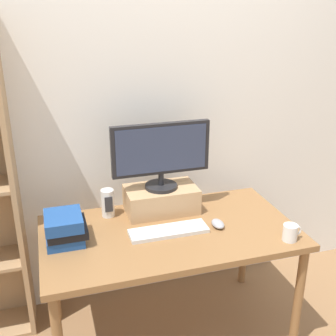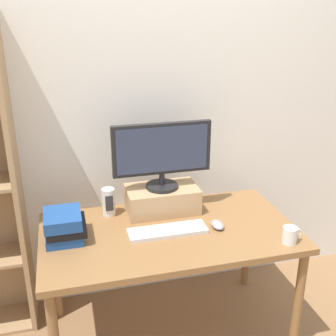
{
  "view_description": "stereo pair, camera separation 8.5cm",
  "coord_description": "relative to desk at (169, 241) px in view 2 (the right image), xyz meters",
  "views": [
    {
      "loc": [
        -0.59,
        -1.93,
        1.87
      ],
      "look_at": [
        0.02,
        0.09,
        1.03
      ],
      "focal_mm": 45.0,
      "sensor_mm": 36.0,
      "label": 1
    },
    {
      "loc": [
        -0.51,
        -1.95,
        1.87
      ],
      "look_at": [
        0.02,
        0.09,
        1.03
      ],
      "focal_mm": 45.0,
      "sensor_mm": 36.0,
      "label": 2
    }
  ],
  "objects": [
    {
      "name": "ground_plane",
      "position": [
        0.0,
        0.0,
        -0.64
      ],
      "size": [
        12.0,
        12.0,
        0.0
      ],
      "primitive_type": "plane",
      "color": "olive"
    },
    {
      "name": "back_wall",
      "position": [
        0.0,
        0.53,
        0.66
      ],
      "size": [
        7.0,
        0.08,
        2.6
      ],
      "color": "silver",
      "rests_on": "ground_plane"
    },
    {
      "name": "desk",
      "position": [
        0.0,
        0.0,
        0.0
      ],
      "size": [
        1.38,
        0.76,
        0.71
      ],
      "color": "olive",
      "rests_on": "ground_plane"
    },
    {
      "name": "riser_box",
      "position": [
        0.02,
        0.23,
        0.15
      ],
      "size": [
        0.42,
        0.24,
        0.15
      ],
      "color": "tan",
      "rests_on": "desk"
    },
    {
      "name": "computer_monitor",
      "position": [
        0.02,
        0.23,
        0.44
      ],
      "size": [
        0.57,
        0.19,
        0.39
      ],
      "color": "black",
      "rests_on": "riser_box"
    },
    {
      "name": "keyboard",
      "position": [
        -0.02,
        -0.03,
        0.08
      ],
      "size": [
        0.43,
        0.13,
        0.02
      ],
      "color": "silver",
      "rests_on": "desk"
    },
    {
      "name": "computer_mouse",
      "position": [
        0.27,
        -0.04,
        0.09
      ],
      "size": [
        0.06,
        0.1,
        0.04
      ],
      "color": "#99999E",
      "rests_on": "desk"
    },
    {
      "name": "book_stack",
      "position": [
        -0.55,
        0.04,
        0.15
      ],
      "size": [
        0.21,
        0.24,
        0.16
      ],
      "color": "navy",
      "rests_on": "desk"
    },
    {
      "name": "coffee_mug",
      "position": [
        0.57,
        -0.28,
        0.12
      ],
      "size": [
        0.11,
        0.08,
        0.09
      ],
      "color": "white",
      "rests_on": "desk"
    },
    {
      "name": "desk_speaker",
      "position": [
        -0.29,
        0.26,
        0.15
      ],
      "size": [
        0.07,
        0.08,
        0.16
      ],
      "color": "silver",
      "rests_on": "desk"
    }
  ]
}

